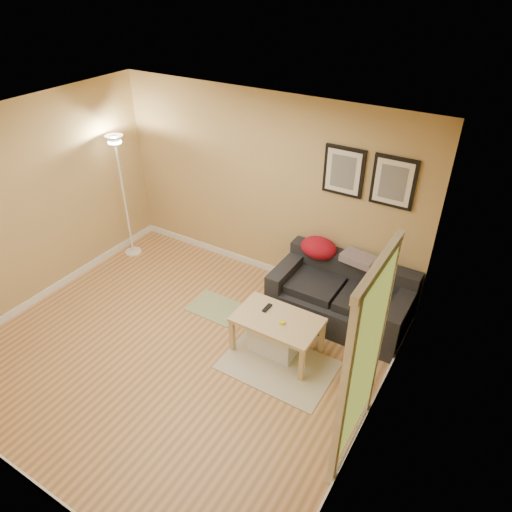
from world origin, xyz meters
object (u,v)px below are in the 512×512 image
storage_bin (275,338)px  floor_lamp (125,201)px  sofa (341,295)px  coffee_table (277,335)px  book_stack (360,355)px  side_table (357,377)px

storage_bin → floor_lamp: 3.13m
sofa → floor_lamp: (-3.38, -0.22, 0.52)m
sofa → coffee_table: bearing=-112.8°
storage_bin → floor_lamp: floor_lamp is taller
sofa → storage_bin: (-0.42, -0.92, -0.20)m
book_stack → sofa: bearing=130.8°
floor_lamp → side_table: bearing=-11.8°
coffee_table → floor_lamp: (-2.99, 0.71, 0.65)m
sofa → coffee_table: (-0.39, -0.93, -0.13)m
sofa → side_table: size_ratio=3.34×
storage_bin → side_table: bearing=-7.7°
sofa → coffee_table: size_ratio=1.73×
coffee_table → side_table: side_table is taller
storage_bin → side_table: (1.06, -0.14, 0.08)m
sofa → storage_bin: size_ratio=3.00×
sofa → storage_bin: 1.03m
sofa → side_table: 1.24m
sofa → book_stack: 1.24m
sofa → side_table: (0.64, -1.06, -0.12)m
sofa → storage_bin: bearing=-114.5°
storage_bin → side_table: side_table is taller
coffee_table → book_stack: size_ratio=3.83×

